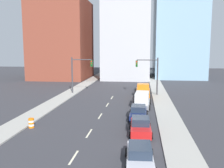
{
  "coord_description": "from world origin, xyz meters",
  "views": [
    {
      "loc": [
        4.81,
        -7.16,
        7.7
      ],
      "look_at": [
        -0.01,
        32.27,
        2.2
      ],
      "focal_mm": 40.0,
      "sensor_mm": 36.0,
      "label": 1
    }
  ],
  "objects": [
    {
      "name": "lane_stripe_at_32m",
      "position": [
        0.0,
        32.19,
        0.0
      ],
      "size": [
        0.16,
        2.4,
        0.01
      ],
      "primitive_type": "cube",
      "color": "beige",
      "rests_on": "ground"
    },
    {
      "name": "box_truck_gray",
      "position": [
        4.83,
        25.94,
        0.96
      ],
      "size": [
        2.47,
        5.53,
        2.03
      ],
      "rotation": [
        0.0,
        0.0,
        -0.05
      ],
      "color": "slate",
      "rests_on": "ground"
    },
    {
      "name": "traffic_signal_left",
      "position": [
        -6.34,
        34.99,
        4.08
      ],
      "size": [
        3.77,
        0.35,
        6.37
      ],
      "color": "#38383D",
      "rests_on": "ground"
    },
    {
      "name": "sedan_brown",
      "position": [
        4.73,
        39.18,
        0.68
      ],
      "size": [
        2.16,
        4.29,
        1.5
      ],
      "rotation": [
        0.0,
        0.0,
        -0.04
      ],
      "color": "brown",
      "rests_on": "ground"
    },
    {
      "name": "sedan_silver",
      "position": [
        4.73,
        8.62,
        0.67
      ],
      "size": [
        2.15,
        4.82,
        1.47
      ],
      "rotation": [
        0.0,
        0.0,
        0.05
      ],
      "color": "#B2B2BC",
      "rests_on": "ground"
    },
    {
      "name": "lane_stripe_at_27m",
      "position": [
        0.0,
        26.83,
        0.0
      ],
      "size": [
        0.16,
        2.4,
        0.01
      ],
      "primitive_type": "cube",
      "color": "beige",
      "rests_on": "ground"
    },
    {
      "name": "lane_stripe_at_15m",
      "position": [
        0.0,
        14.67,
        0.0
      ],
      "size": [
        0.16,
        2.4,
        0.01
      ],
      "primitive_type": "cube",
      "color": "beige",
      "rests_on": "ground"
    },
    {
      "name": "traffic_signal_right",
      "position": [
        6.31,
        34.99,
        4.08
      ],
      "size": [
        3.77,
        0.35,
        6.37
      ],
      "color": "#38383D",
      "rests_on": "ground"
    },
    {
      "name": "lane_stripe_at_9m",
      "position": [
        0.0,
        9.42,
        0.0
      ],
      "size": [
        0.16,
        2.4,
        0.01
      ],
      "primitive_type": "cube",
      "color": "beige",
      "rests_on": "ground"
    },
    {
      "name": "building_glass_right",
      "position": [
        14.54,
        66.37,
        14.89
      ],
      "size": [
        13.0,
        20.0,
        29.79
      ],
      "color": "#7A9EB7",
      "rests_on": "ground"
    },
    {
      "name": "sidewalk_left",
      "position": [
        -7.84,
        44.18,
        0.07
      ],
      "size": [
        2.69,
        88.35,
        0.14
      ],
      "color": "#9E9B93",
      "rests_on": "ground"
    },
    {
      "name": "building_brick_left",
      "position": [
        -16.72,
        58.37,
        10.29
      ],
      "size": [
        14.0,
        16.0,
        20.59
      ],
      "color": "brown",
      "rests_on": "ground"
    },
    {
      "name": "building_office_center",
      "position": [
        0.56,
        62.37,
        15.39
      ],
      "size": [
        12.0,
        20.0,
        30.79
      ],
      "color": "#A8A8AD",
      "rests_on": "ground"
    },
    {
      "name": "traffic_barrel",
      "position": [
        -6.05,
        15.63,
        0.47
      ],
      "size": [
        0.56,
        0.56,
        0.95
      ],
      "color": "orange",
      "rests_on": "ground"
    },
    {
      "name": "sidewalk_right",
      "position": [
        7.84,
        44.18,
        0.07
      ],
      "size": [
        2.69,
        88.35,
        0.14
      ],
      "color": "#9E9B93",
      "rests_on": "ground"
    },
    {
      "name": "sedan_red",
      "position": [
        4.72,
        15.17,
        0.69
      ],
      "size": [
        2.2,
        4.43,
        1.54
      ],
      "rotation": [
        0.0,
        0.0,
        0.04
      ],
      "color": "red",
      "rests_on": "ground"
    },
    {
      "name": "pickup_truck_orange",
      "position": [
        4.97,
        32.7,
        0.88
      ],
      "size": [
        2.51,
        6.2,
        2.17
      ],
      "rotation": [
        0.0,
        0.0,
        -0.02
      ],
      "color": "orange",
      "rests_on": "ground"
    },
    {
      "name": "sedan_navy",
      "position": [
        4.44,
        20.29,
        0.68
      ],
      "size": [
        2.15,
        4.65,
        1.49
      ],
      "rotation": [
        0.0,
        0.0,
        -0.02
      ],
      "color": "#141E47",
      "rests_on": "ground"
    },
    {
      "name": "lane_stripe_at_21m",
      "position": [
        0.0,
        20.75,
        0.0
      ],
      "size": [
        0.16,
        2.4,
        0.01
      ],
      "primitive_type": "cube",
      "color": "beige",
      "rests_on": "ground"
    }
  ]
}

